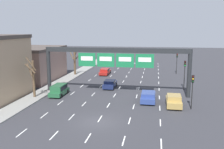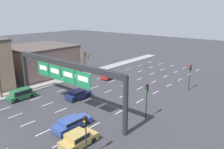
{
  "view_description": "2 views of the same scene",
  "coord_description": "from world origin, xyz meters",
  "px_view_note": "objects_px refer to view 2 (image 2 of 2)",
  "views": [
    {
      "loc": [
        5.88,
        -24.69,
        9.92
      ],
      "look_at": [
        -0.67,
        12.47,
        2.89
      ],
      "focal_mm": 40.0,
      "sensor_mm": 36.0,
      "label": 1
    },
    {
      "loc": [
        23.78,
        -5.75,
        13.32
      ],
      "look_at": [
        3.83,
        17.62,
        4.53
      ],
      "focal_mm": 35.0,
      "sensor_mm": 36.0,
      "label": 2
    }
  ],
  "objects_px": {
    "car_navy": "(78,94)",
    "car_blue": "(72,123)",
    "traffic_light_near_gantry": "(190,73)",
    "suv_green": "(21,94)",
    "sign_gantry": "(63,71)",
    "car_red": "(111,75)",
    "tree_bare_second": "(85,61)",
    "traffic_light_mid_block": "(147,95)",
    "traffic_light_far_end": "(86,129)",
    "car_gold": "(78,139)"
  },
  "relations": [
    {
      "from": "car_blue",
      "to": "traffic_light_near_gantry",
      "type": "distance_m",
      "value": 22.63
    },
    {
      "from": "car_navy",
      "to": "traffic_light_near_gantry",
      "type": "height_order",
      "value": "traffic_light_near_gantry"
    },
    {
      "from": "traffic_light_near_gantry",
      "to": "car_navy",
      "type": "bearing_deg",
      "value": -128.39
    },
    {
      "from": "car_navy",
      "to": "traffic_light_near_gantry",
      "type": "relative_size",
      "value": 0.9
    },
    {
      "from": "sign_gantry",
      "to": "car_red",
      "type": "xyz_separation_m",
      "value": [
        -4.85,
        15.63,
        -4.82
      ]
    },
    {
      "from": "suv_green",
      "to": "car_blue",
      "type": "bearing_deg",
      "value": -2.96
    },
    {
      "from": "car_red",
      "to": "tree_bare_second",
      "type": "height_order",
      "value": "tree_bare_second"
    },
    {
      "from": "car_red",
      "to": "suv_green",
      "type": "xyz_separation_m",
      "value": [
        -3.33,
        -17.9,
        0.2
      ]
    },
    {
      "from": "car_blue",
      "to": "traffic_light_mid_block",
      "type": "height_order",
      "value": "traffic_light_mid_block"
    },
    {
      "from": "car_navy",
      "to": "suv_green",
      "type": "distance_m",
      "value": 8.93
    },
    {
      "from": "sign_gantry",
      "to": "car_gold",
      "type": "distance_m",
      "value": 10.72
    },
    {
      "from": "sign_gantry",
      "to": "suv_green",
      "type": "height_order",
      "value": "sign_gantry"
    },
    {
      "from": "traffic_light_near_gantry",
      "to": "traffic_light_far_end",
      "type": "height_order",
      "value": "traffic_light_near_gantry"
    },
    {
      "from": "car_navy",
      "to": "suv_green",
      "type": "bearing_deg",
      "value": -137.86
    },
    {
      "from": "suv_green",
      "to": "traffic_light_near_gantry",
      "type": "bearing_deg",
      "value": 48.62
    },
    {
      "from": "car_gold",
      "to": "traffic_light_far_end",
      "type": "bearing_deg",
      "value": -20.82
    },
    {
      "from": "car_navy",
      "to": "car_blue",
      "type": "bearing_deg",
      "value": -45.35
    },
    {
      "from": "car_blue",
      "to": "sign_gantry",
      "type": "bearing_deg",
      "value": 149.67
    },
    {
      "from": "car_blue",
      "to": "traffic_light_far_end",
      "type": "height_order",
      "value": "traffic_light_far_end"
    },
    {
      "from": "car_navy",
      "to": "suv_green",
      "type": "relative_size",
      "value": 0.98
    },
    {
      "from": "car_red",
      "to": "tree_bare_second",
      "type": "xyz_separation_m",
      "value": [
        -6.18,
        -1.65,
        2.27
      ]
    },
    {
      "from": "suv_green",
      "to": "sign_gantry",
      "type": "bearing_deg",
      "value": 15.45
    },
    {
      "from": "car_red",
      "to": "car_gold",
      "type": "xyz_separation_m",
      "value": [
        13.19,
        -20.44,
        0.1
      ]
    },
    {
      "from": "car_red",
      "to": "traffic_light_far_end",
      "type": "height_order",
      "value": "traffic_light_far_end"
    },
    {
      "from": "car_blue",
      "to": "suv_green",
      "type": "relative_size",
      "value": 1.16
    },
    {
      "from": "suv_green",
      "to": "traffic_light_near_gantry",
      "type": "distance_m",
      "value": 28.27
    },
    {
      "from": "car_blue",
      "to": "car_navy",
      "type": "bearing_deg",
      "value": 134.65
    },
    {
      "from": "car_navy",
      "to": "car_red",
      "type": "height_order",
      "value": "car_navy"
    },
    {
      "from": "traffic_light_mid_block",
      "to": "traffic_light_far_end",
      "type": "height_order",
      "value": "traffic_light_mid_block"
    },
    {
      "from": "traffic_light_far_end",
      "to": "traffic_light_mid_block",
      "type": "bearing_deg",
      "value": 89.17
    },
    {
      "from": "car_navy",
      "to": "traffic_light_near_gantry",
      "type": "bearing_deg",
      "value": 51.61
    },
    {
      "from": "suv_green",
      "to": "traffic_light_far_end",
      "type": "distance_m",
      "value": 19.02
    },
    {
      "from": "traffic_light_mid_block",
      "to": "traffic_light_far_end",
      "type": "relative_size",
      "value": 1.11
    },
    {
      "from": "traffic_light_near_gantry",
      "to": "traffic_light_far_end",
      "type": "bearing_deg",
      "value": -90.06
    },
    {
      "from": "car_navy",
      "to": "traffic_light_far_end",
      "type": "height_order",
      "value": "traffic_light_far_end"
    },
    {
      "from": "car_gold",
      "to": "tree_bare_second",
      "type": "xyz_separation_m",
      "value": [
        -19.37,
        18.79,
        2.16
      ]
    },
    {
      "from": "sign_gantry",
      "to": "traffic_light_mid_block",
      "type": "xyz_separation_m",
      "value": [
        10.57,
        4.59,
        -2.13
      ]
    },
    {
      "from": "car_blue",
      "to": "traffic_light_far_end",
      "type": "distance_m",
      "value": 6.46
    },
    {
      "from": "car_red",
      "to": "traffic_light_near_gantry",
      "type": "height_order",
      "value": "traffic_light_near_gantry"
    },
    {
      "from": "suv_green",
      "to": "traffic_light_far_end",
      "type": "height_order",
      "value": "traffic_light_far_end"
    },
    {
      "from": "traffic_light_far_end",
      "to": "car_gold",
      "type": "bearing_deg",
      "value": 159.18
    },
    {
      "from": "traffic_light_far_end",
      "to": "tree_bare_second",
      "type": "relative_size",
      "value": 0.84
    },
    {
      "from": "car_gold",
      "to": "traffic_light_mid_block",
      "type": "bearing_deg",
      "value": 76.66
    },
    {
      "from": "car_navy",
      "to": "car_blue",
      "type": "distance_m",
      "value": 9.38
    },
    {
      "from": "sign_gantry",
      "to": "car_red",
      "type": "relative_size",
      "value": 4.64
    },
    {
      "from": "sign_gantry",
      "to": "traffic_light_near_gantry",
      "type": "relative_size",
      "value": 4.81
    },
    {
      "from": "car_navy",
      "to": "traffic_light_mid_block",
      "type": "distance_m",
      "value": 12.45
    },
    {
      "from": "traffic_light_mid_block",
      "to": "tree_bare_second",
      "type": "distance_m",
      "value": 23.56
    },
    {
      "from": "suv_green",
      "to": "tree_bare_second",
      "type": "distance_m",
      "value": 16.62
    },
    {
      "from": "car_navy",
      "to": "traffic_light_near_gantry",
      "type": "xyz_separation_m",
      "value": [
        12.0,
        15.15,
        2.54
      ]
    }
  ]
}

